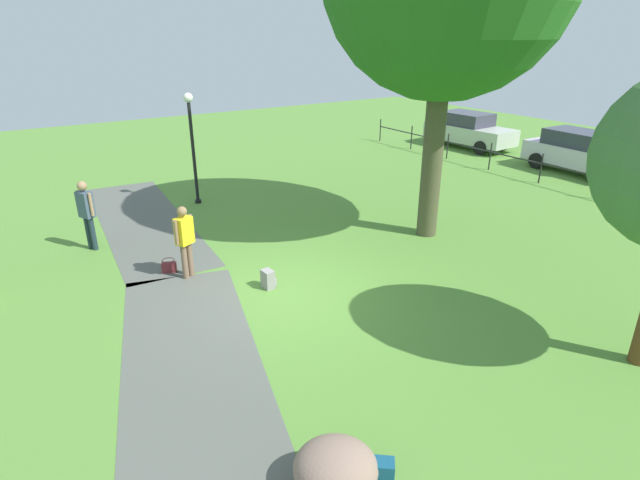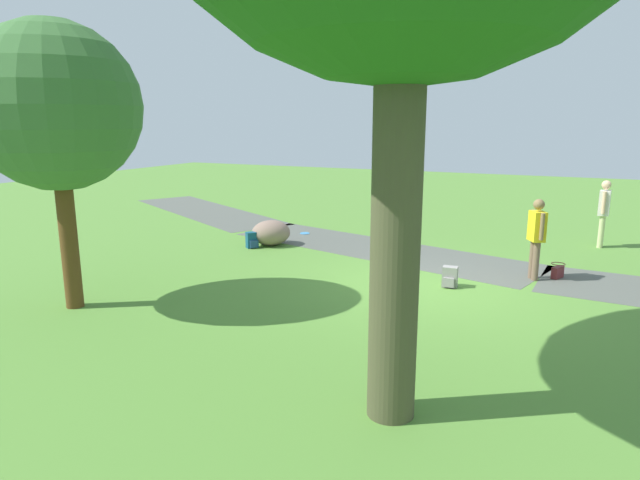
% 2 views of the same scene
% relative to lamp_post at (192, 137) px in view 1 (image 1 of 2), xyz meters
% --- Properties ---
extents(ground_plane, '(48.00, 48.00, 0.00)m').
position_rel_lamp_post_xyz_m(ground_plane, '(6.72, -0.61, -2.08)').
color(ground_plane, '#558735').
extents(footpath_segment_near, '(8.15, 2.81, 0.01)m').
position_rel_lamp_post_xyz_m(footpath_segment_near, '(0.71, -1.91, -2.07)').
color(footpath_segment_near, '#565951').
rests_on(footpath_segment_near, ground).
extents(footpath_segment_mid, '(8.29, 4.19, 0.01)m').
position_rel_lamp_post_xyz_m(footpath_segment_mid, '(8.56, -3.26, -2.07)').
color(footpath_segment_mid, '#565951').
rests_on(footpath_segment_mid, ground).
extents(lamp_post, '(0.28, 0.28, 3.35)m').
position_rel_lamp_post_xyz_m(lamp_post, '(0.00, 0.00, 0.00)').
color(lamp_post, black).
rests_on(lamp_post, ground).
extents(lawn_boulder, '(1.31, 1.33, 0.64)m').
position_rel_lamp_post_xyz_m(lawn_boulder, '(11.16, -2.51, -1.76)').
color(lawn_boulder, '#896E5F').
rests_on(lawn_boulder, ground).
extents(woman_with_handbag, '(0.38, 0.47, 1.63)m').
position_rel_lamp_post_xyz_m(woman_with_handbag, '(4.82, -2.03, -1.14)').
color(woman_with_handbag, brown).
rests_on(woman_with_handbag, ground).
extents(passerby_on_path, '(0.48, 0.37, 1.73)m').
position_rel_lamp_post_xyz_m(passerby_on_path, '(2.05, -3.48, -1.07)').
color(passerby_on_path, '#1F3038').
rests_on(passerby_on_path, ground).
extents(handbag_on_grass, '(0.36, 0.36, 0.31)m').
position_rel_lamp_post_xyz_m(handbag_on_grass, '(4.38, -2.32, -1.94)').
color(handbag_on_grass, maroon).
rests_on(handbag_on_grass, ground).
extents(backpack_by_boulder, '(0.35, 0.35, 0.40)m').
position_rel_lamp_post_xyz_m(backpack_by_boulder, '(11.43, -2.03, -1.88)').
color(backpack_by_boulder, navy).
rests_on(backpack_by_boulder, ground).
extents(spare_backpack_on_lawn, '(0.29, 0.28, 0.40)m').
position_rel_lamp_post_xyz_m(spare_backpack_on_lawn, '(6.24, -0.80, -1.88)').
color(spare_backpack_on_lawn, gray).
rests_on(spare_backpack_on_lawn, ground).
extents(park_fence, '(22.05, 0.05, 1.05)m').
position_rel_lamp_post_xyz_m(park_fence, '(6.72, 10.89, -1.46)').
color(park_fence, '#232326').
rests_on(park_fence, ground).
extents(parked_sedan_red, '(4.20, 1.99, 1.56)m').
position_rel_lamp_post_xyz_m(parked_sedan_red, '(-0.96, 13.34, -1.27)').
color(parked_sedan_red, beige).
rests_on(parked_sedan_red, ground).
extents(parked_coupe_black, '(4.04, 1.89, 1.56)m').
position_rel_lamp_post_xyz_m(parked_coupe_black, '(4.36, 13.35, -1.27)').
color(parked_coupe_black, silver).
rests_on(parked_coupe_black, ground).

